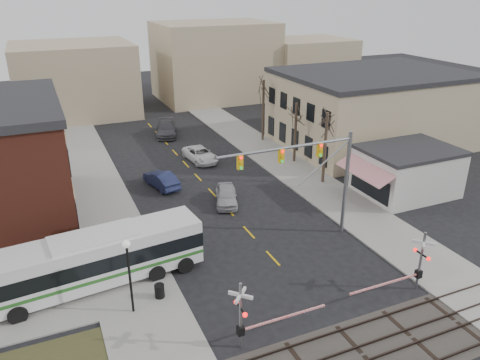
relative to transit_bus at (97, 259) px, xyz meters
name	(u,v)px	position (x,y,z in m)	size (l,w,h in m)	color
ground	(287,273)	(11.40, -3.68, -1.90)	(160.00, 160.00, 0.00)	black
sidewalk_west	(96,185)	(1.90, 16.32, -1.84)	(5.00, 60.00, 0.12)	gray
sidewalk_east	(274,157)	(20.90, 16.32, -1.84)	(5.00, 60.00, 0.12)	gray
ballast_strip	(363,355)	(11.40, -11.68, -1.87)	(160.00, 5.00, 0.06)	#332D28
rail_tracks	(363,353)	(11.40, -11.68, -1.78)	(160.00, 3.91, 0.14)	#2D231E
tan_building	(371,108)	(33.40, 16.32, 2.36)	(20.30, 15.30, 8.50)	tan
awning_shop	(407,171)	(27.37, 3.32, 0.26)	(9.74, 6.20, 4.30)	beige
tree_east_a	(325,148)	(21.90, 8.32, 1.59)	(0.28, 0.28, 6.75)	#382B21
tree_east_b	(295,133)	(22.20, 14.32, 1.37)	(0.28, 0.28, 6.30)	#382B21
tree_east_c	(263,110)	(22.40, 22.32, 1.82)	(0.28, 0.28, 7.20)	#382B21
transit_bus	(97,259)	(0.00, 0.00, 0.00)	(13.35, 4.23, 3.38)	silver
traffic_signal_mast	(315,167)	(15.15, -0.42, 3.85)	(10.26, 0.30, 8.00)	gray
rr_crossing_west	(248,315)	(6.32, -8.64, 0.07)	(5.60, 1.36, 4.00)	gray
rr_crossing_east	(415,263)	(17.55, -8.37, 0.07)	(5.60, 1.36, 4.00)	gray
street_lamp	(128,262)	(1.34, -3.61, 1.53)	(0.44, 0.44, 4.68)	black
trash_bin	(160,291)	(3.08, -2.92, -1.36)	(0.60, 0.60, 0.85)	black
car_a	(226,195)	(11.74, 7.76, -1.15)	(1.77, 4.41, 1.50)	#A3A3A8
car_b	(161,180)	(7.53, 13.44, -1.14)	(1.62, 4.64, 1.53)	#1A2042
car_c	(200,155)	(13.16, 18.64, -1.18)	(2.38, 5.15, 1.43)	white
car_d	(166,129)	(12.29, 29.05, -1.06)	(2.37, 5.82, 1.69)	#49484E
pedestrian_near	(124,255)	(1.80, 1.35, -0.94)	(0.61, 0.40, 1.68)	#62574F
pedestrian_far	(115,238)	(1.62, 3.59, -0.82)	(0.93, 0.72, 1.91)	#2F3653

